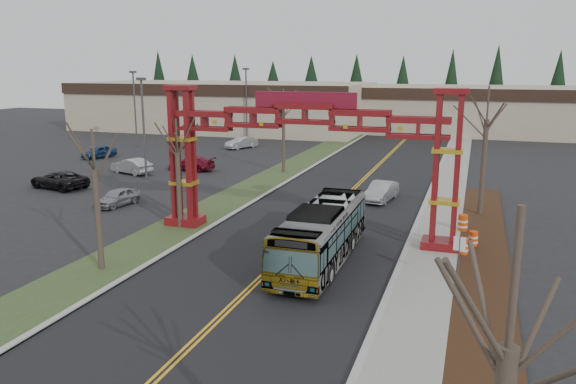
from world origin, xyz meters
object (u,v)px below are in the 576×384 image
at_px(bare_tree_right_far, 487,120).
at_px(barrel_south, 463,247).
at_px(retail_building_west, 225,106).
at_px(parked_car_near_a, 118,197).
at_px(street_sign, 459,251).
at_px(barrel_north, 463,224).
at_px(silver_sedan, 381,191).
at_px(parked_car_near_c, 59,180).
at_px(light_pole_near, 143,121).
at_px(transit_bus, 322,234).
at_px(bare_tree_median_far, 284,111).
at_px(retail_building_east, 482,109).
at_px(parked_car_near_b, 132,166).
at_px(barrel_mid, 473,239).
at_px(bare_tree_right_near, 508,351).
at_px(parked_car_mid_b, 99,152).
at_px(parked_car_far_a, 241,143).
at_px(bare_tree_median_near, 94,170).
at_px(light_pole_far, 246,98).
at_px(parked_car_mid_a, 191,164).
at_px(light_pole_mid, 135,103).
at_px(bare_tree_median_mid, 177,152).
at_px(gateway_arch, 305,138).

distance_m(bare_tree_right_far, barrel_south, 11.11).
bearing_deg(retail_building_west, parked_car_near_a, -73.84).
bearing_deg(street_sign, barrel_north, 90.16).
relative_size(silver_sedan, street_sign, 1.85).
distance_m(parked_car_near_c, light_pole_near, 8.69).
xyz_separation_m(transit_bus, bare_tree_right_far, (7.85, 12.70, 4.99)).
xyz_separation_m(transit_bus, silver_sedan, (0.71, 14.74, -0.80)).
distance_m(bare_tree_median_far, bare_tree_right_far, 20.97).
height_order(retail_building_east, barrel_south, retail_building_east).
height_order(parked_car_near_b, bare_tree_right_far, bare_tree_right_far).
relative_size(street_sign, barrel_south, 2.42).
distance_m(silver_sedan, barrel_mid, 11.80).
bearing_deg(parked_car_near_b, bare_tree_right_near, 58.33).
xyz_separation_m(retail_building_east, parked_car_mid_b, (-40.51, -40.67, -2.83)).
relative_size(transit_bus, bare_tree_right_far, 1.25).
xyz_separation_m(retail_building_east, barrel_mid, (-0.36, -60.86, -3.04)).
xyz_separation_m(parked_car_far_a, bare_tree_median_near, (10.36, -41.92, 4.37)).
height_order(parked_car_near_c, barrel_south, parked_car_near_c).
relative_size(parked_car_near_b, barrel_south, 4.53).
height_order(bare_tree_right_near, light_pole_far, light_pole_far).
bearing_deg(barrel_north, parked_car_mid_a, 152.36).
bearing_deg(bare_tree_right_near, street_sign, 93.12).
bearing_deg(parked_car_mid_b, barrel_south, -12.05).
xyz_separation_m(transit_bus, light_pole_mid, (-33.97, 34.75, 3.96)).
bearing_deg(bare_tree_median_mid, light_pole_far, 107.32).
bearing_deg(bare_tree_right_near, transit_bus, 112.13).
relative_size(parked_car_near_a, parked_car_far_a, 0.86).
relative_size(light_pole_near, barrel_south, 9.13).
distance_m(transit_bus, light_pole_near, 26.69).
xyz_separation_m(parked_car_mid_a, street_sign, (26.01, -22.85, 1.04)).
distance_m(retail_building_west, bare_tree_right_far, 60.46).
relative_size(parked_car_near_b, bare_tree_median_mid, 0.65).
relative_size(parked_car_mid_b, light_pole_far, 0.41).
height_order(retail_building_east, bare_tree_median_far, bare_tree_median_far).
xyz_separation_m(parked_car_far_a, barrel_mid, (28.00, -32.18, -0.26)).
bearing_deg(parked_car_far_a, transit_bus, -36.82).
bearing_deg(retail_building_east, bare_tree_right_near, -90.00).
distance_m(retail_building_west, retail_building_east, 40.79).
xyz_separation_m(retail_building_east, bare_tree_median_far, (-18.00, -42.51, 2.38)).
height_order(silver_sedan, parked_car_near_c, parked_car_near_c).
height_order(retail_building_west, bare_tree_right_near, bare_tree_right_near).
relative_size(gateway_arch, retail_building_west, 0.40).
height_order(bare_tree_median_far, bare_tree_right_far, bare_tree_right_far).
relative_size(parked_car_mid_b, bare_tree_right_far, 0.46).
xyz_separation_m(bare_tree_right_far, light_pole_near, (-28.69, 3.56, -1.27)).
bearing_deg(street_sign, parked_car_near_a, 161.19).
bearing_deg(parked_car_far_a, barrel_south, -26.56).
xyz_separation_m(light_pole_far, barrel_south, (30.65, -43.19, -5.19)).
xyz_separation_m(bare_tree_median_mid, barrel_north, (16.99, 4.69, -4.32)).
bearing_deg(parked_car_mid_a, bare_tree_median_far, 103.23).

